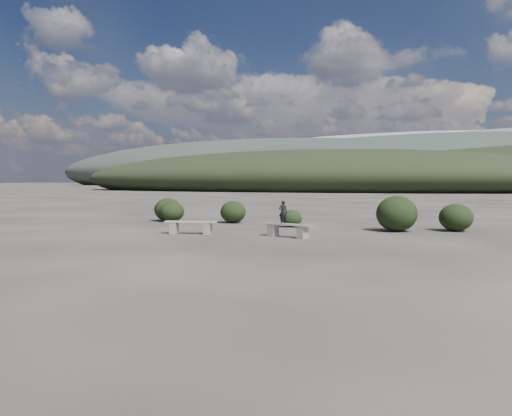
% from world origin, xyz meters
% --- Properties ---
extents(ground, '(1200.00, 1200.00, 0.00)m').
position_xyz_m(ground, '(0.00, 0.00, 0.00)').
color(ground, '#292420').
rests_on(ground, ground).
extents(bench_left, '(2.01, 0.94, 0.49)m').
position_xyz_m(bench_left, '(-2.46, 4.30, 0.30)').
color(bench_left, slate).
rests_on(bench_left, ground).
extents(bench_right, '(2.00, 0.95, 0.49)m').
position_xyz_m(bench_right, '(1.34, 4.66, 0.30)').
color(bench_right, slate).
rests_on(bench_right, ground).
extents(seated_person, '(0.34, 0.27, 0.83)m').
position_xyz_m(seated_person, '(1.15, 4.72, 0.91)').
color(seated_person, black).
rests_on(seated_person, bench_right).
extents(shrub_a, '(1.23, 1.23, 1.01)m').
position_xyz_m(shrub_a, '(-6.25, 8.95, 0.50)').
color(shrub_a, black).
rests_on(shrub_a, ground).
extents(shrub_b, '(1.24, 1.24, 1.06)m').
position_xyz_m(shrub_b, '(-3.17, 9.58, 0.53)').
color(shrub_b, black).
rests_on(shrub_b, ground).
extents(shrub_c, '(0.94, 0.94, 0.75)m').
position_xyz_m(shrub_c, '(0.17, 8.52, 0.38)').
color(shrub_c, black).
rests_on(shrub_c, ground).
extents(shrub_d, '(1.64, 1.64, 1.43)m').
position_xyz_m(shrub_d, '(4.68, 8.42, 0.72)').
color(shrub_d, black).
rests_on(shrub_d, ground).
extents(shrub_e, '(1.33, 1.33, 1.11)m').
position_xyz_m(shrub_e, '(6.88, 9.38, 0.55)').
color(shrub_e, black).
rests_on(shrub_e, ground).
extents(shrub_f, '(1.38, 1.38, 1.17)m').
position_xyz_m(shrub_f, '(-6.70, 9.29, 0.58)').
color(shrub_f, black).
rests_on(shrub_f, ground).
extents(mountain_ridges, '(500.00, 400.00, 56.00)m').
position_xyz_m(mountain_ridges, '(-7.48, 339.06, 10.84)').
color(mountain_ridges, black).
rests_on(mountain_ridges, ground).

